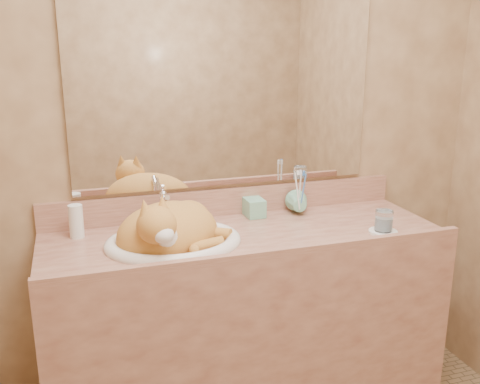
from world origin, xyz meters
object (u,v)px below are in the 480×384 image
object	(u,v)px
cat	(168,227)
soap_dispenser	(258,200)
toothbrush_cup	(300,207)
vanity_counter	(245,328)
sink_basin	(173,224)
water_glass	(384,221)

from	to	relation	value
cat	soap_dispenser	distance (m)	0.46
cat	toothbrush_cup	xyz separation A→B (m)	(0.61, 0.15, -0.02)
vanity_counter	toothbrush_cup	bearing A→B (deg)	24.23
sink_basin	cat	size ratio (longest dim) A/B	1.22
vanity_counter	water_glass	size ratio (longest dim) A/B	19.14
cat	water_glass	xyz separation A→B (m)	(0.85, -0.14, -0.02)
water_glass	vanity_counter	bearing A→B (deg)	163.32
sink_basin	vanity_counter	bearing A→B (deg)	17.98
sink_basin	soap_dispenser	distance (m)	0.44
vanity_counter	cat	distance (m)	0.59
vanity_counter	soap_dispenser	bearing A→B (deg)	54.50
sink_basin	water_glass	world-z (taller)	sink_basin
vanity_counter	water_glass	xyz separation A→B (m)	(0.53, -0.16, 0.48)
sink_basin	soap_dispenser	size ratio (longest dim) A/B	2.87
soap_dispenser	water_glass	xyz separation A→B (m)	(0.42, -0.31, -0.04)
cat	water_glass	bearing A→B (deg)	-32.30
vanity_counter	cat	bearing A→B (deg)	-176.22
sink_basin	toothbrush_cup	bearing A→B (deg)	28.62
toothbrush_cup	water_glass	distance (m)	0.38
vanity_counter	soap_dispenser	distance (m)	0.55
sink_basin	soap_dispenser	xyz separation A→B (m)	(0.40, 0.17, 0.01)
vanity_counter	water_glass	distance (m)	0.73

